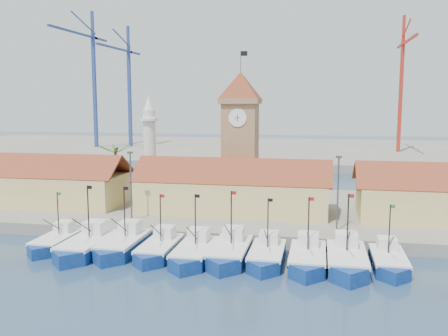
% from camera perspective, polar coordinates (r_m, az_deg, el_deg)
% --- Properties ---
extents(ground, '(400.00, 400.00, 0.00)m').
position_cam_1_polar(ground, '(52.07, -2.79, -11.33)').
color(ground, '#1C2F4A').
rests_on(ground, ground).
extents(quay, '(140.00, 32.00, 1.50)m').
position_cam_1_polar(quay, '(74.53, 1.60, -4.85)').
color(quay, gray).
rests_on(quay, ground).
extents(terminal, '(240.00, 80.00, 2.00)m').
position_cam_1_polar(terminal, '(159.03, 6.64, 1.93)').
color(terminal, gray).
rests_on(terminal, ground).
extents(boat_0, '(3.30, 9.04, 6.84)m').
position_cam_1_polar(boat_0, '(61.38, -18.69, -8.07)').
color(boat_0, navy).
rests_on(boat_0, ground).
extents(boat_1, '(3.88, 10.63, 8.05)m').
position_cam_1_polar(boat_1, '(58.20, -15.54, -8.68)').
color(boat_1, navy).
rests_on(boat_1, ground).
extents(boat_2, '(3.79, 10.37, 7.85)m').
position_cam_1_polar(boat_2, '(57.66, -11.57, -8.73)').
color(boat_2, navy).
rests_on(boat_2, ground).
extents(boat_3, '(3.47, 9.52, 7.20)m').
position_cam_1_polar(boat_3, '(55.72, -7.49, -9.29)').
color(boat_3, navy).
rests_on(boat_3, ground).
extents(boat_4, '(3.62, 9.93, 7.51)m').
position_cam_1_polar(boat_4, '(53.87, -3.51, -9.80)').
color(boat_4, navy).
rests_on(boat_4, ground).
extents(boat_5, '(3.79, 10.39, 7.86)m').
position_cam_1_polar(boat_5, '(53.83, 0.65, -9.76)').
color(boat_5, navy).
rests_on(boat_5, ground).
extents(boat_6, '(3.48, 9.53, 7.21)m').
position_cam_1_polar(boat_6, '(53.22, 4.90, -10.07)').
color(boat_6, navy).
rests_on(boat_6, ground).
extents(boat_7, '(3.66, 10.02, 7.58)m').
position_cam_1_polar(boat_7, '(52.65, 9.52, -10.31)').
color(boat_7, navy).
rests_on(boat_7, ground).
extents(boat_8, '(3.89, 10.66, 8.07)m').
position_cam_1_polar(boat_8, '(52.71, 13.88, -10.36)').
color(boat_8, navy).
rests_on(boat_8, ground).
extents(boat_9, '(3.33, 9.12, 6.90)m').
position_cam_1_polar(boat_9, '(54.02, 18.34, -10.22)').
color(boat_9, navy).
rests_on(boat_9, ground).
extents(hall_left, '(31.20, 10.13, 7.61)m').
position_cam_1_polar(hall_left, '(81.73, -21.63, -1.97)').
color(hall_left, '#DCBD78').
rests_on(hall_left, quay).
extents(hall_center, '(27.04, 10.13, 7.61)m').
position_cam_1_polar(hall_center, '(70.02, 1.07, -2.97)').
color(hall_center, '#DCBD78').
rests_on(hall_center, quay).
extents(clock_tower, '(5.80, 5.80, 22.70)m').
position_cam_1_polar(clock_tower, '(74.88, 1.88, 3.88)').
color(clock_tower, '#9E7551').
rests_on(clock_tower, quay).
extents(minaret, '(3.00, 3.00, 16.30)m').
position_cam_1_polar(minaret, '(80.70, -8.49, 2.49)').
color(minaret, silver).
rests_on(minaret, quay).
extents(palm_tree, '(5.60, 5.03, 8.39)m').
position_cam_1_polar(palm_tree, '(81.05, -12.24, -0.06)').
color(palm_tree, brown).
rests_on(palm_tree, quay).
extents(lamp_posts, '(80.70, 0.25, 9.03)m').
position_cam_1_polar(lamp_posts, '(61.74, 0.26, -2.07)').
color(lamp_posts, '#3F3F44').
rests_on(lamp_posts, quay).
extents(crane_blue_far, '(1.00, 36.43, 42.58)m').
position_cam_1_polar(crane_blue_far, '(164.21, -14.94, 10.62)').
color(crane_blue_far, navy).
rests_on(crane_blue_far, terminal).
extents(crane_blue_near, '(1.00, 33.59, 38.63)m').
position_cam_1_polar(crane_blue_near, '(166.11, -11.00, 9.86)').
color(crane_blue_near, navy).
rests_on(crane_blue_near, terminal).
extents(crane_red_right, '(1.00, 31.61, 38.92)m').
position_cam_1_polar(crane_red_right, '(153.25, 19.69, 9.75)').
color(crane_red_right, '#B3281B').
rests_on(crane_red_right, terminal).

